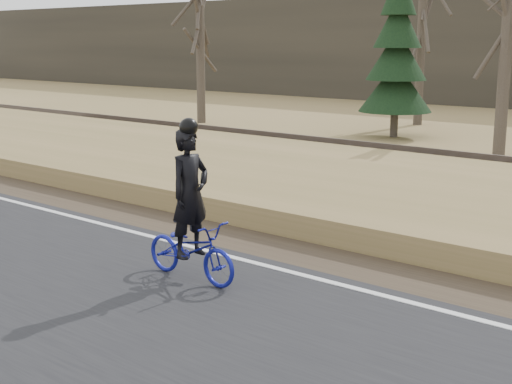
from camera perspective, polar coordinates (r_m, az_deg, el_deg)
The scene contains 10 objects.
ground at distance 10.12m, azimuth 4.91°, elevation -7.72°, with size 120.00×120.00×0.00m, color #96794C.
road at distance 8.32m, azimuth -5.19°, elevation -12.02°, with size 120.00×6.00×0.06m, color black.
edge_line at distance 10.25m, azimuth 5.56°, elevation -7.08°, with size 120.00×0.12×0.01m, color silver.
shoulder at distance 11.07m, azimuth 8.48°, elevation -5.95°, with size 120.00×1.60×0.04m, color #473A2B.
embankment at distance 13.59m, azimuth 15.11°, elevation -1.98°, with size 120.00×5.00×0.44m, color #96794C.
cyclist at distance 10.11m, azimuth -5.26°, elevation -2.82°, with size 1.67×0.67×2.32m.
bare_tree_far_left at distance 30.18m, azimuth -4.48°, elevation 11.75°, with size 0.36×0.36×6.55m, color brown.
bare_tree_left at distance 30.06m, azimuth 13.13°, elevation 12.79°, with size 0.36×0.36×7.92m, color brown.
bare_tree_near_left at distance 22.23m, azimuth 19.40°, elevation 11.16°, with size 0.36×0.36×6.66m, color brown.
conifer at distance 26.02m, azimuth 11.20°, elevation 10.61°, with size 2.60×2.60×6.05m.
Camera 1 is at (5.39, -7.85, 3.42)m, focal length 50.00 mm.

